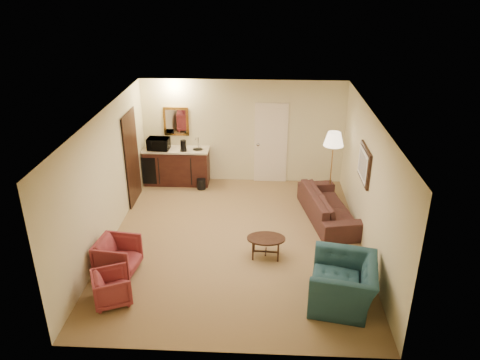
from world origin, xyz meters
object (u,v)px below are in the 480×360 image
object	(u,v)px
coffee_maker	(183,146)
coffee_table	(266,247)
teal_armchair	(344,276)
wetbar_cabinet	(177,166)
floor_lamp	(331,167)
microwave	(158,143)
sofa	(329,202)
rose_chair_far	(112,286)
waste_bin	(201,184)
rose_chair_near	(118,254)

from	to	relation	value
coffee_maker	coffee_table	bearing A→B (deg)	-76.49
coffee_table	coffee_maker	distance (m)	3.82
teal_armchair	coffee_table	size ratio (longest dim) A/B	1.62
wetbar_cabinet	coffee_maker	world-z (taller)	coffee_maker
floor_lamp	microwave	world-z (taller)	floor_lamp
wetbar_cabinet	sofa	distance (m)	3.99
rose_chair_far	floor_lamp	bearing A→B (deg)	-69.57
coffee_table	waste_bin	distance (m)	3.32
waste_bin	teal_armchair	bearing A→B (deg)	-55.82
waste_bin	coffee_maker	size ratio (longest dim) A/B	0.99
rose_chair_far	microwave	distance (m)	4.71
floor_lamp	coffee_maker	bearing A→B (deg)	168.59
teal_armchair	microwave	distance (m)	5.96
microwave	coffee_maker	world-z (taller)	microwave
coffee_table	coffee_maker	xyz separation A→B (m)	(-2.04, 3.12, 0.85)
sofa	microwave	xyz separation A→B (m)	(-4.01, 1.66, 0.68)
wetbar_cabinet	floor_lamp	distance (m)	3.84
wetbar_cabinet	coffee_table	bearing A→B (deg)	-55.26
rose_chair_far	microwave	size ratio (longest dim) A/B	1.13
rose_chair_near	waste_bin	distance (m)	3.67
rose_chair_far	wetbar_cabinet	bearing A→B (deg)	-26.75
rose_chair_near	waste_bin	bearing A→B (deg)	-9.45
wetbar_cabinet	rose_chair_far	size ratio (longest dim) A/B	2.74
wetbar_cabinet	rose_chair_near	world-z (taller)	wetbar_cabinet
teal_armchair	waste_bin	bearing A→B (deg)	-135.24
teal_armchair	coffee_maker	world-z (taller)	coffee_maker
coffee_table	coffee_maker	world-z (taller)	coffee_maker
teal_armchair	rose_chair_far	world-z (taller)	teal_armchair
wetbar_cabinet	floor_lamp	size ratio (longest dim) A/B	0.96
coffee_maker	rose_chair_near	bearing A→B (deg)	-118.82
teal_armchair	coffee_maker	size ratio (longest dim) A/B	4.35
floor_lamp	waste_bin	world-z (taller)	floor_lamp
teal_armchair	microwave	size ratio (longest dim) A/B	2.21
waste_bin	rose_chair_near	bearing A→B (deg)	-106.52
microwave	waste_bin	bearing A→B (deg)	-11.35
floor_lamp	coffee_maker	size ratio (longest dim) A/B	6.35
rose_chair_far	teal_armchair	bearing A→B (deg)	-111.07
sofa	rose_chair_near	size ratio (longest dim) A/B	3.02
rose_chair_near	waste_bin	size ratio (longest dim) A/B	2.66
floor_lamp	microwave	distance (m)	4.22
sofa	coffee_table	distance (m)	2.05
teal_armchair	microwave	world-z (taller)	microwave
waste_bin	coffee_maker	world-z (taller)	coffee_maker
wetbar_cabinet	coffee_maker	xyz separation A→B (m)	(0.21, -0.12, 0.59)
sofa	rose_chair_far	distance (m)	4.87
coffee_table	microwave	bearing A→B (deg)	129.84
teal_armchair	coffee_maker	bearing A→B (deg)	-132.71
wetbar_cabinet	microwave	xyz separation A→B (m)	(-0.41, -0.05, 0.64)
coffee_table	teal_armchair	bearing A→B (deg)	-45.72
rose_chair_far	coffee_maker	bearing A→B (deg)	-29.48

